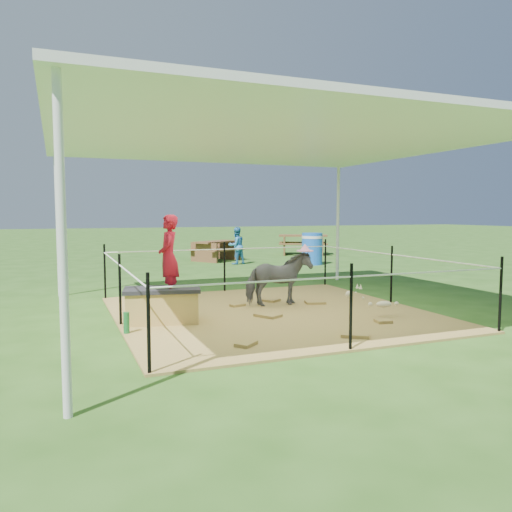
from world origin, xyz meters
name	(u,v)px	position (x,y,z in m)	size (l,w,h in m)	color
ground	(270,314)	(0.00, 0.00, 0.00)	(90.00, 90.00, 0.00)	#2D5919
hay_patch	(270,313)	(0.00, 0.00, 0.01)	(4.60, 4.60, 0.03)	brown
canopy_tent	(271,137)	(0.00, 0.00, 2.69)	(6.30, 6.30, 2.90)	silver
rope_fence	(271,273)	(0.00, 0.00, 0.64)	(4.54, 4.54, 1.00)	black
straw_bale	(162,307)	(-1.69, -0.11, 0.25)	(0.97, 0.49, 0.43)	#B19240
dark_cloth	(162,290)	(-1.69, -0.11, 0.49)	(1.04, 0.54, 0.05)	black
woman	(169,250)	(-1.59, -0.11, 1.05)	(0.43, 0.28, 1.17)	red
green_bottle	(126,323)	(-2.24, -0.56, 0.17)	(0.08, 0.08, 0.27)	#17682C
pony	(278,279)	(0.33, 0.44, 0.48)	(0.48, 1.06, 0.89)	#454549
pink_hat	(278,248)	(0.33, 0.44, 0.99)	(0.28, 0.28, 0.13)	pink
foal	(384,303)	(1.41, -0.95, 0.24)	(0.77, 0.43, 0.43)	beige
trash_barrel	(312,249)	(4.09, 6.25, 0.48)	(0.61, 0.61, 0.95)	blue
picnic_table_near	(216,251)	(1.77, 8.47, 0.32)	(1.54, 1.11, 0.64)	brown
picnic_table_far	(303,245)	(5.49, 9.56, 0.37)	(1.77, 1.28, 0.74)	brown
distant_person	(236,246)	(2.01, 7.19, 0.56)	(0.55, 0.42, 1.12)	#3482C4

